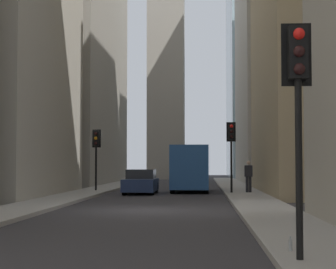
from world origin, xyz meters
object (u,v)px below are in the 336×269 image
object	(u,v)px
sedan_navy	(141,182)
discarded_bottle	(291,245)
traffic_light_foreground	(298,84)
traffic_light_midblock	(96,145)
pedestrian	(249,175)
traffic_light_far_junction	(231,141)
delivery_truck	(190,168)

from	to	relation	value
sedan_navy	discarded_bottle	bearing A→B (deg)	-167.23
traffic_light_foreground	discarded_bottle	world-z (taller)	traffic_light_foreground
traffic_light_midblock	pedestrian	size ratio (longest dim) A/B	2.08
traffic_light_midblock	traffic_light_far_junction	distance (m)	8.39
discarded_bottle	traffic_light_foreground	bearing A→B (deg)	-179.30
traffic_light_far_junction	discarded_bottle	xyz separation A→B (m)	(-21.96, -0.01, -2.80)
delivery_truck	traffic_light_foreground	distance (m)	26.77
traffic_light_far_junction	pedestrian	bearing A→B (deg)	-69.76
discarded_bottle	traffic_light_far_junction	bearing A→B (deg)	0.01
traffic_light_far_junction	sedan_navy	bearing A→B (deg)	79.45
traffic_light_foreground	traffic_light_midblock	xyz separation A→B (m)	(25.22, 8.09, -0.27)
traffic_light_foreground	discarded_bottle	xyz separation A→B (m)	(0.98, 0.01, -2.88)
traffic_light_foreground	traffic_light_far_junction	distance (m)	22.94
traffic_light_foreground	traffic_light_midblock	bearing A→B (deg)	17.79
delivery_truck	sedan_navy	bearing A→B (deg)	133.96
traffic_light_far_junction	delivery_truck	bearing A→B (deg)	33.14
traffic_light_far_junction	pedestrian	size ratio (longest dim) A/B	2.23
delivery_truck	pedestrian	size ratio (longest dim) A/B	3.63
traffic_light_midblock	pedestrian	xyz separation A→B (m)	(-1.91, -9.05, -1.74)
pedestrian	discarded_bottle	xyz separation A→B (m)	(-22.33, 0.97, -0.86)
pedestrian	discarded_bottle	bearing A→B (deg)	177.51
pedestrian	traffic_light_far_junction	bearing A→B (deg)	110.24
traffic_light_far_junction	discarded_bottle	world-z (taller)	traffic_light_far_junction
delivery_truck	discarded_bottle	size ratio (longest dim) A/B	23.93
pedestrian	traffic_light_foreground	bearing A→B (deg)	177.64
traffic_light_foreground	traffic_light_far_junction	world-z (taller)	traffic_light_foreground
delivery_truck	traffic_light_far_junction	xyz separation A→B (m)	(-3.67, -2.39, 1.59)
traffic_light_foreground	discarded_bottle	size ratio (longest dim) A/B	15.05
delivery_truck	traffic_light_far_junction	distance (m)	4.66
sedan_navy	pedestrian	size ratio (longest dim) A/B	2.42
delivery_truck	sedan_navy	world-z (taller)	delivery_truck
traffic_light_midblock	traffic_light_far_junction	world-z (taller)	traffic_light_far_junction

